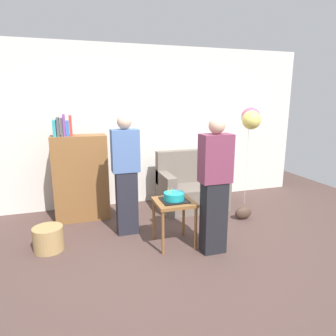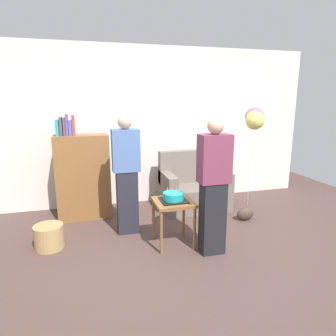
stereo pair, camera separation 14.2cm
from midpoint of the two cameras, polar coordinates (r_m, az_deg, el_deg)
The scene contains 11 objects.
ground_plane at distance 3.80m, azimuth 3.74°, elevation -15.81°, with size 8.00×8.00×0.00m, color #4C3833.
wall_back at distance 5.32m, azimuth -3.38°, elevation 7.85°, with size 6.00×0.10×2.70m, color silver.
couch at distance 5.16m, azimuth 5.68°, elevation -3.82°, with size 1.10×0.70×0.96m.
bookshelf at distance 4.78m, azimuth -15.02°, elevation -1.41°, with size 0.80×0.36×1.61m.
side_table at distance 3.80m, azimuth 2.10°, elevation -7.49°, with size 0.48×0.48×0.59m.
birthday_cake at distance 3.76m, azimuth 2.12°, elevation -5.51°, with size 0.32×0.32×0.17m.
person_blowing_candles at distance 4.08m, azimuth -6.89°, elevation -1.21°, with size 0.36×0.22×1.63m.
person_holding_cake at distance 3.55m, azimuth 9.76°, elevation -3.46°, with size 0.36×0.22×1.63m.
wicker_basket at distance 4.09m, azimuth -20.69°, elevation -12.09°, with size 0.36×0.36×0.30m, color #A88451.
handbag at distance 4.84m, azimuth 15.27°, elevation -8.38°, with size 0.28×0.14×0.20m, color #473328.
balloon_bunch at distance 5.22m, azimuth 16.86°, elevation 8.94°, with size 0.37×0.42×1.69m.
Camera 2 is at (-1.05, -3.15, 1.83)m, focal length 32.16 mm.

